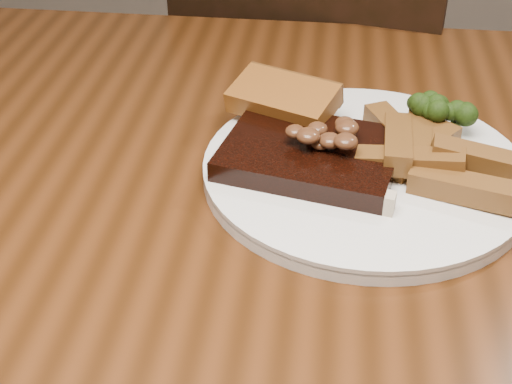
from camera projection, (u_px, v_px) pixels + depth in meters
dining_table at (246, 288)px, 0.69m from camera, size 1.60×0.90×0.75m
chair_far at (312, 141)px, 1.28m from camera, size 0.48×0.48×0.86m
plate at (364, 172)px, 0.68m from camera, size 0.34×0.34×0.01m
steak at (311, 156)px, 0.67m from camera, size 0.18×0.15×0.02m
steak_bone at (307, 191)px, 0.63m from camera, size 0.15×0.05×0.02m
mushroom_pile at (323, 131)px, 0.66m from camera, size 0.06×0.06×0.03m
garlic_bread at (283, 115)px, 0.73m from camera, size 0.12×0.09×0.02m
potato_wedges at (436, 166)px, 0.65m from camera, size 0.13×0.13×0.02m
broccoli_cluster at (438, 119)px, 0.71m from camera, size 0.06×0.06×0.04m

